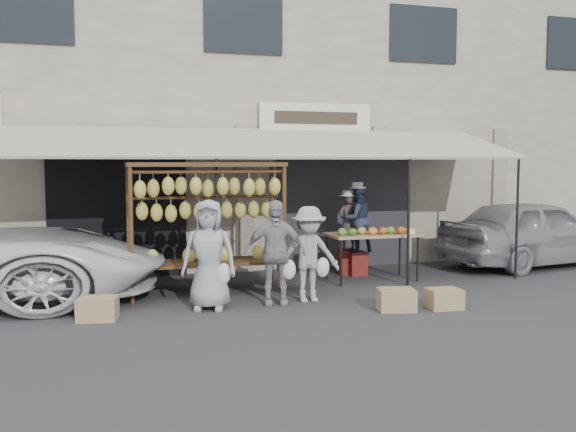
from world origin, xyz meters
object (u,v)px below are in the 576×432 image
object	(u,v)px
banana_rack	(207,202)
customer_left	(209,255)
crate_far	(98,309)
sedan	(534,232)
customer_right	(309,254)
crate_near_b	(444,299)
produce_table	(373,235)
vendor_left	(348,222)
customer_mid	(275,252)
vendor_right	(357,219)
crate_near_a	(396,300)

from	to	relation	value
banana_rack	customer_left	distance (m)	1.28
crate_far	sedan	distance (m)	9.31
customer_right	crate_near_b	bearing A→B (deg)	-28.37
produce_table	sedan	size ratio (longest dim) A/B	0.40
vendor_left	customer_mid	size ratio (longest dim) A/B	0.67
banana_rack	vendor_right	world-z (taller)	banana_rack
produce_table	customer_mid	size ratio (longest dim) A/B	1.03
crate_near_a	vendor_left	bearing A→B (deg)	81.33
crate_far	produce_table	bearing A→B (deg)	18.09
vendor_right	crate_far	bearing A→B (deg)	20.44
vendor_left	crate_near_b	world-z (taller)	vendor_left
vendor_right	crate_near_b	distance (m)	3.24
vendor_left	customer_left	distance (m)	3.90
vendor_left	sedan	distance (m)	4.23
customer_left	vendor_left	bearing A→B (deg)	54.20
vendor_right	crate_near_a	xyz separation A→B (m)	(-0.62, -2.99, -0.96)
customer_right	crate_far	distance (m)	3.33
vendor_left	vendor_right	size ratio (longest dim) A/B	0.86
vendor_left	crate_near_a	xyz separation A→B (m)	(-0.48, -3.15, -0.89)
crate_near_a	sedan	distance (m)	5.55
banana_rack	sedan	xyz separation A→B (m)	(7.24, 0.98, -0.85)
banana_rack	customer_right	bearing A→B (deg)	-32.28
produce_table	crate_near_b	world-z (taller)	produce_table
customer_right	sedan	xyz separation A→B (m)	(5.76, 1.92, -0.04)
banana_rack	produce_table	distance (m)	3.30
produce_table	crate_far	distance (m)	5.30
customer_left	vendor_right	bearing A→B (deg)	51.11
customer_mid	customer_right	distance (m)	0.59
crate_near_b	vendor_left	bearing A→B (deg)	94.81
banana_rack	vendor_right	size ratio (longest dim) A/B	2.01
vendor_right	crate_near_b	world-z (taller)	vendor_right
crate_near_b	customer_mid	bearing A→B (deg)	156.28
customer_right	sedan	size ratio (longest dim) A/B	0.36
produce_table	vendor_right	size ratio (longest dim) A/B	1.31
vendor_right	produce_table	bearing A→B (deg)	89.48
crate_far	customer_right	bearing A→B (deg)	5.24
banana_rack	crate_near_b	bearing A→B (deg)	-31.64
vendor_left	customer_mid	xyz separation A→B (m)	(-2.12, -2.20, -0.22)
banana_rack	crate_near_a	bearing A→B (deg)	-37.20
crate_near_b	crate_far	world-z (taller)	crate_far
banana_rack	vendor_left	distance (m)	3.30
vendor_left	customer_left	bearing A→B (deg)	29.38
customer_left	customer_right	xyz separation A→B (m)	(1.63, 0.10, -0.07)
customer_mid	crate_far	world-z (taller)	customer_mid
customer_left	crate_far	world-z (taller)	customer_left
banana_rack	vendor_left	size ratio (longest dim) A/B	2.34
customer_mid	produce_table	bearing A→B (deg)	43.61
crate_near_a	customer_left	bearing A→B (deg)	161.60
customer_right	customer_mid	bearing A→B (deg)	-173.14
produce_table	crate_near_a	size ratio (longest dim) A/B	3.12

